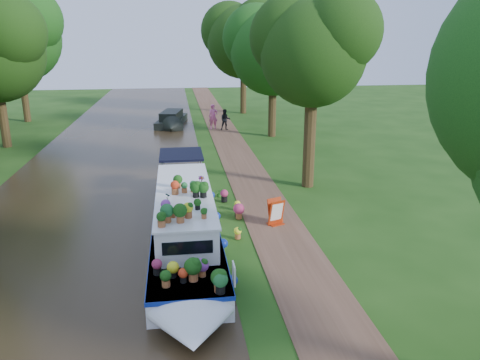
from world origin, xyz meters
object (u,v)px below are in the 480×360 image
(second_boat, at_px, (172,120))
(sandwich_board, at_px, (276,213))
(plant_boat, at_px, (185,219))
(pedestrian_dark, at_px, (225,120))
(pedestrian_pink, at_px, (213,117))

(second_boat, relative_size, sandwich_board, 6.36)
(plant_boat, xyz_separation_m, second_boat, (-0.50, 23.04, -0.37))
(sandwich_board, relative_size, pedestrian_dark, 0.62)
(pedestrian_pink, height_order, pedestrian_dark, pedestrian_pink)
(sandwich_board, distance_m, pedestrian_pink, 19.90)
(pedestrian_pink, xyz_separation_m, pedestrian_dark, (0.89, -0.55, -0.16))
(pedestrian_dark, bearing_deg, pedestrian_pink, 149.71)
(sandwich_board, bearing_deg, plant_boat, 175.70)
(sandwich_board, relative_size, pedestrian_pink, 0.52)
(sandwich_board, height_order, pedestrian_pink, pedestrian_pink)
(plant_boat, bearing_deg, second_boat, 91.24)
(sandwich_board, xyz_separation_m, pedestrian_dark, (0.15, 19.33, 0.35))
(plant_boat, bearing_deg, pedestrian_dark, 79.89)
(plant_boat, height_order, pedestrian_pink, plant_boat)
(plant_boat, distance_m, sandwich_board, 3.66)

